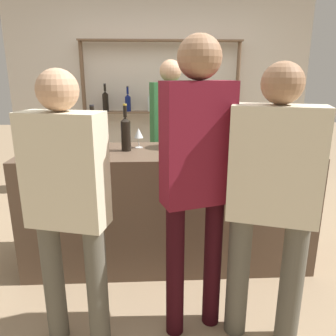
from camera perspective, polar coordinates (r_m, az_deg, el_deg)
ground_plane at (r=3.00m, az=0.00°, el=-15.34°), size 16.00×16.00×0.00m
bar_counter at (r=2.77m, az=0.00°, el=-6.76°), size 2.30×0.68×0.97m
back_wall at (r=4.50m, az=-1.27°, el=14.04°), size 3.90×0.12×2.80m
back_shelf at (r=4.32m, az=-1.40°, el=12.40°), size 2.03×0.18×1.97m
counter_bottle_0 at (r=2.61m, az=-7.37°, el=6.08°), size 0.08×0.08×0.37m
counter_bottle_1 at (r=2.51m, az=-17.87°, el=5.01°), size 0.08×0.08×0.37m
counter_bottle_2 at (r=2.89m, az=14.73°, el=6.46°), size 0.09×0.09×0.35m
counter_bottle_3 at (r=2.47m, az=12.70°, el=5.25°), size 0.07×0.07×0.37m
counter_bottle_4 at (r=2.85m, az=-18.89°, el=5.88°), size 0.07×0.07×0.35m
counter_bottle_5 at (r=2.58m, az=-12.85°, el=5.75°), size 0.09×0.09×0.37m
wine_glass at (r=2.72m, az=-5.15°, el=5.99°), size 0.07×0.07×0.16m
ice_bucket at (r=2.72m, az=2.21°, el=5.92°), size 0.22×0.22×0.22m
cork_jar at (r=2.74m, az=14.42°, el=4.41°), size 0.13×0.13×0.12m
customer_right at (r=1.87m, az=17.71°, el=-4.05°), size 0.52×0.35×1.63m
customer_center at (r=1.82m, az=5.03°, el=0.15°), size 0.42×0.28×1.76m
customer_left at (r=1.83m, az=-17.15°, el=-4.76°), size 0.46×0.29×1.59m
server_behind_counter at (r=3.49m, az=0.43°, el=7.11°), size 0.44×0.28×1.70m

